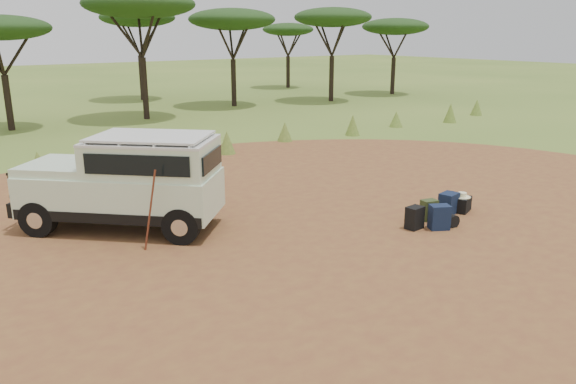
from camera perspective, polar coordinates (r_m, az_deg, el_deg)
ground at (r=11.39m, az=2.30°, el=-5.13°), size 140.00×140.00×0.00m
dirt_clearing at (r=11.39m, az=2.30°, el=-5.11°), size 23.00×23.00×0.01m
grass_fringe at (r=18.62m, az=-14.34°, el=4.03°), size 36.60×1.60×0.90m
acacia_treeline at (r=29.06m, az=-22.57°, el=16.34°), size 46.70×13.20×6.26m
safari_vehicle at (r=12.35m, az=-15.99°, el=0.78°), size 4.14×4.12×2.06m
walking_staff at (r=11.07m, az=-13.83°, el=-1.85°), size 0.32×0.16×1.60m
backpack_black at (r=12.36m, az=12.74°, el=-2.58°), size 0.39×0.30×0.50m
backpack_navy at (r=12.46m, az=15.12°, el=-2.50°), size 0.50×0.46×0.54m
backpack_olive at (r=12.99m, az=14.12°, el=-1.80°), size 0.39×0.31×0.48m
duffel_navy at (r=13.60m, az=16.00°, el=-1.12°), size 0.50×0.41×0.50m
hard_case at (r=13.86m, az=17.20°, el=-1.20°), size 0.59×0.51×0.35m
stuff_sack at (r=12.75m, az=16.17°, el=-2.76°), size 0.32×0.32×0.28m
safari_hat at (r=13.80m, az=17.28°, el=-0.34°), size 0.39×0.39×0.12m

